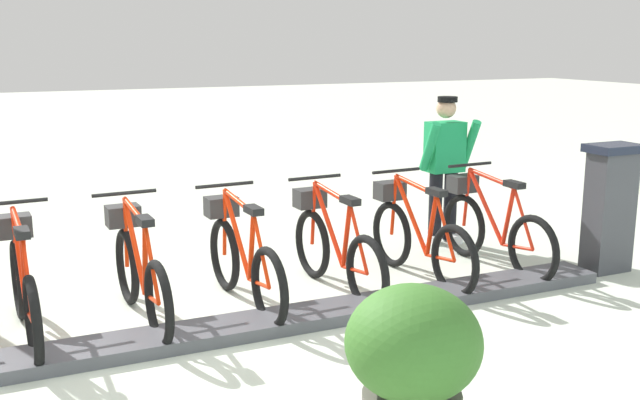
{
  "coord_description": "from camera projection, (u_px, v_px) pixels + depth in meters",
  "views": [
    {
      "loc": [
        -5.28,
        1.25,
        2.28
      ],
      "look_at": [
        0.5,
        -1.37,
        0.9
      ],
      "focal_mm": 41.72,
      "sensor_mm": 36.0,
      "label": 1
    }
  ],
  "objects": [
    {
      "name": "bike_docked_2",
      "position": [
        334.0,
        246.0,
        6.78
      ],
      "size": [
        1.72,
        0.54,
        1.02
      ],
      "color": "black",
      "rests_on": "ground"
    },
    {
      "name": "bike_docked_4",
      "position": [
        139.0,
        270.0,
        6.07
      ],
      "size": [
        1.72,
        0.54,
        1.02
      ],
      "color": "black",
      "rests_on": "ground"
    },
    {
      "name": "payment_kiosk",
      "position": [
        609.0,
        206.0,
        7.33
      ],
      "size": [
        0.36,
        0.52,
        1.28
      ],
      "color": "#38383D",
      "rests_on": "ground"
    },
    {
      "name": "ground_plane",
      "position": [
        185.0,
        343.0,
        5.69
      ],
      "size": [
        60.0,
        60.0,
        0.0
      ],
      "primitive_type": "plane",
      "color": "beige"
    },
    {
      "name": "bike_docked_0",
      "position": [
        492.0,
        226.0,
        7.5
      ],
      "size": [
        1.72,
        0.54,
        1.02
      ],
      "color": "black",
      "rests_on": "ground"
    },
    {
      "name": "bike_docked_1",
      "position": [
        417.0,
        236.0,
        7.14
      ],
      "size": [
        1.72,
        0.54,
        1.02
      ],
      "color": "black",
      "rests_on": "ground"
    },
    {
      "name": "bike_docked_5",
      "position": [
        23.0,
        285.0,
        5.71
      ],
      "size": [
        1.72,
        0.54,
        1.02
      ],
      "color": "black",
      "rests_on": "ground"
    },
    {
      "name": "worker_near_rack",
      "position": [
        445.0,
        164.0,
        8.32
      ],
      "size": [
        0.46,
        0.62,
        1.66
      ],
      "color": "white",
      "rests_on": "ground"
    },
    {
      "name": "dock_rail_base",
      "position": [
        184.0,
        337.0,
        5.68
      ],
      "size": [
        0.44,
        7.87,
        0.1
      ],
      "primitive_type": "cube",
      "color": "#47474C",
      "rests_on": "ground"
    },
    {
      "name": "planter_bush",
      "position": [
        413.0,
        361.0,
        4.09
      ],
      "size": [
        0.76,
        0.76,
        0.97
      ],
      "color": "#59544C",
      "rests_on": "ground"
    },
    {
      "name": "bike_docked_3",
      "position": [
        242.0,
        257.0,
        6.43
      ],
      "size": [
        1.72,
        0.54,
        1.02
      ],
      "color": "black",
      "rests_on": "ground"
    }
  ]
}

